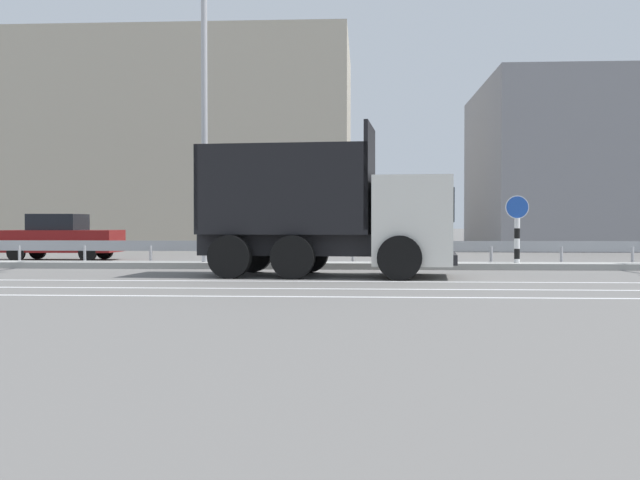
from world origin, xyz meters
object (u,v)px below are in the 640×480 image
Objects in this scene: median_road_sign at (517,231)px; parked_car_3 at (61,237)px; street_lamp_1 at (204,95)px; dump_truck at (356,224)px.

parked_car_3 is at bearing 164.26° from median_road_sign.
median_road_sign is at bearing 1.03° from street_lamp_1.
parked_car_3 is (-6.11, 4.44, -4.24)m from street_lamp_1.
median_road_sign reaches higher than parked_car_3.
street_lamp_1 is 2.24× the size of parked_car_3.
dump_truck is at bearing 54.19° from parked_car_3.
street_lamp_1 is at bearing 53.20° from parked_car_3.
dump_truck is 3.07× the size of median_road_sign.
dump_truck is 6.54m from street_lamp_1.
street_lamp_1 is (-9.06, -0.16, 3.96)m from median_road_sign.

